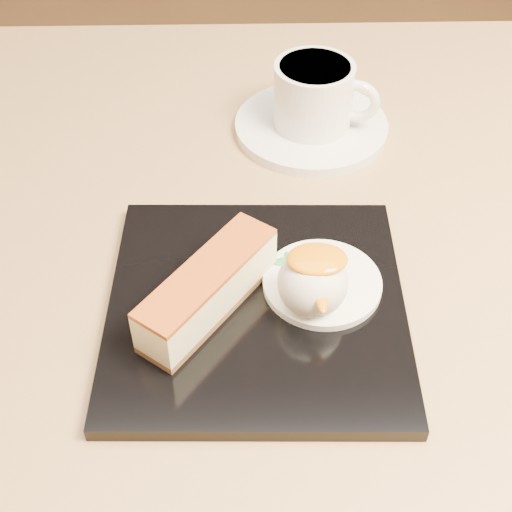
{
  "coord_description": "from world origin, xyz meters",
  "views": [
    {
      "loc": [
        -0.01,
        -0.41,
        1.13
      ],
      "look_at": [
        -0.0,
        -0.04,
        0.76
      ],
      "focal_mm": 50.0,
      "sensor_mm": 36.0,
      "label": 1
    }
  ],
  "objects_px": {
    "coffee_cup": "(315,94)",
    "table": "(259,371)",
    "cheesecake": "(208,289)",
    "ice_cream_scoop": "(313,282)",
    "saucer": "(311,127)",
    "dessert_plate": "(257,307)"
  },
  "relations": [
    {
      "from": "coffee_cup",
      "to": "table",
      "type": "bearing_deg",
      "value": -91.42
    },
    {
      "from": "table",
      "to": "dessert_plate",
      "type": "height_order",
      "value": "dessert_plate"
    },
    {
      "from": "ice_cream_scoop",
      "to": "saucer",
      "type": "bearing_deg",
      "value": 85.4
    },
    {
      "from": "cheesecake",
      "to": "saucer",
      "type": "distance_m",
      "value": 0.26
    },
    {
      "from": "table",
      "to": "dessert_plate",
      "type": "xyz_separation_m",
      "value": [
        -0.0,
        -0.06,
        0.16
      ]
    },
    {
      "from": "cheesecake",
      "to": "ice_cream_scoop",
      "type": "relative_size",
      "value": 2.35
    },
    {
      "from": "dessert_plate",
      "to": "coffee_cup",
      "type": "relative_size",
      "value": 2.19
    },
    {
      "from": "dessert_plate",
      "to": "coffee_cup",
      "type": "height_order",
      "value": "coffee_cup"
    },
    {
      "from": "table",
      "to": "cheesecake",
      "type": "bearing_deg",
      "value": -121.7
    },
    {
      "from": "table",
      "to": "dessert_plate",
      "type": "bearing_deg",
      "value": -93.76
    },
    {
      "from": "table",
      "to": "saucer",
      "type": "xyz_separation_m",
      "value": [
        0.06,
        0.18,
        0.16
      ]
    },
    {
      "from": "dessert_plate",
      "to": "cheesecake",
      "type": "xyz_separation_m",
      "value": [
        -0.04,
        -0.01,
        0.03
      ]
    },
    {
      "from": "table",
      "to": "coffee_cup",
      "type": "distance_m",
      "value": 0.27
    },
    {
      "from": "dessert_plate",
      "to": "coffee_cup",
      "type": "bearing_deg",
      "value": 75.34
    },
    {
      "from": "saucer",
      "to": "ice_cream_scoop",
      "type": "bearing_deg",
      "value": -94.6
    },
    {
      "from": "dessert_plate",
      "to": "saucer",
      "type": "distance_m",
      "value": 0.24
    },
    {
      "from": "cheesecake",
      "to": "table",
      "type": "bearing_deg",
      "value": 5.11
    },
    {
      "from": "cheesecake",
      "to": "coffee_cup",
      "type": "xyz_separation_m",
      "value": [
        0.1,
        0.24,
        0.01
      ]
    },
    {
      "from": "table",
      "to": "ice_cream_scoop",
      "type": "xyz_separation_m",
      "value": [
        0.04,
        -0.06,
        0.19
      ]
    },
    {
      "from": "cheesecake",
      "to": "saucer",
      "type": "relative_size",
      "value": 0.8
    },
    {
      "from": "coffee_cup",
      "to": "cheesecake",
      "type": "bearing_deg",
      "value": -95.3
    },
    {
      "from": "cheesecake",
      "to": "ice_cream_scoop",
      "type": "bearing_deg",
      "value": -53.19
    }
  ]
}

